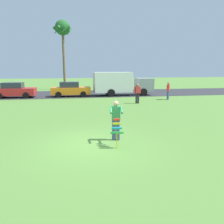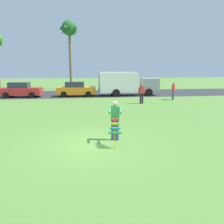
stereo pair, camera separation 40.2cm
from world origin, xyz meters
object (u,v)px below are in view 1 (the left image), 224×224
(parked_car_red, at_px, (14,90))
(person_walker_far, at_px, (137,93))
(parked_truck_grey_van, at_px, (120,83))
(parked_car_orange, at_px, (71,89))
(palm_tree_right_near, at_px, (63,31))
(kite_held, at_px, (117,129))
(person_walker_near, at_px, (168,90))
(person_kite_flyer, at_px, (116,119))

(parked_car_red, distance_m, person_walker_far, 13.08)
(parked_truck_grey_van, bearing_deg, parked_car_orange, 180.00)
(palm_tree_right_near, bearing_deg, kite_held, -83.34)
(kite_held, height_order, person_walker_near, person_walker_near)
(parked_car_red, bearing_deg, person_kite_flyer, -62.88)
(parked_car_red, height_order, palm_tree_right_near, palm_tree_right_near)
(kite_held, height_order, palm_tree_right_near, palm_tree_right_near)
(person_walker_near, xyz_separation_m, person_walker_far, (-3.65, -1.75, 0.00))
(parked_car_orange, height_order, person_walker_near, person_walker_near)
(person_kite_flyer, bearing_deg, kite_held, -98.55)
(parked_car_red, bearing_deg, person_walker_near, -15.02)
(palm_tree_right_near, bearing_deg, parked_car_red, -120.22)
(person_kite_flyer, xyz_separation_m, parked_truck_grey_van, (3.40, 15.47, 0.46))
(kite_held, xyz_separation_m, person_walker_near, (7.54, 12.18, 0.20))
(parked_car_orange, bearing_deg, person_walker_far, -45.08)
(palm_tree_right_near, height_order, person_walker_far, palm_tree_right_near)
(parked_car_orange, xyz_separation_m, palm_tree_right_near, (-0.93, 8.43, 7.35))
(kite_held, height_order, person_walker_far, person_walker_far)
(person_kite_flyer, height_order, parked_car_red, person_kite_flyer)
(kite_held, xyz_separation_m, parked_car_red, (-7.80, 16.29, 0.04))
(person_walker_far, bearing_deg, parked_car_red, 153.34)
(parked_car_red, bearing_deg, parked_car_orange, -0.01)
(person_kite_flyer, relative_size, person_walker_near, 1.00)
(person_kite_flyer, distance_m, parked_car_red, 17.38)
(parked_car_orange, relative_size, person_walker_near, 2.45)
(parked_car_red, height_order, parked_car_orange, same)
(parked_car_red, xyz_separation_m, person_walker_near, (15.34, -4.12, 0.16))
(parked_car_orange, xyz_separation_m, person_walker_far, (5.85, -5.87, 0.16))
(parked_car_orange, height_order, parked_truck_grey_van, parked_truck_grey_van)
(parked_truck_grey_van, xyz_separation_m, person_walker_far, (0.37, -5.87, -0.48))
(parked_car_red, distance_m, parked_truck_grey_van, 11.34)
(parked_car_orange, bearing_deg, palm_tree_right_near, 96.27)
(person_walker_near, bearing_deg, person_kite_flyer, -123.14)
(parked_truck_grey_van, xyz_separation_m, palm_tree_right_near, (-6.41, 8.43, 6.72))
(parked_car_orange, relative_size, parked_truck_grey_van, 0.63)
(person_walker_far, bearing_deg, person_walker_near, 25.70)
(palm_tree_right_near, height_order, person_walker_near, palm_tree_right_near)
(person_kite_flyer, distance_m, person_walker_far, 10.31)
(kite_held, relative_size, parked_car_red, 0.26)
(person_kite_flyer, height_order, parked_car_orange, person_kite_flyer)
(person_kite_flyer, relative_size, palm_tree_right_near, 0.18)
(person_kite_flyer, bearing_deg, person_walker_far, 68.58)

